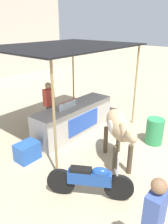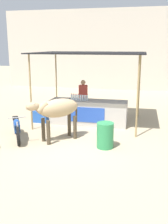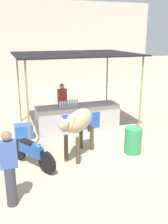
% 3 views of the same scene
% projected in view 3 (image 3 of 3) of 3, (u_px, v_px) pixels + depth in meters
% --- Properties ---
extents(ground_plane, '(60.00, 60.00, 0.00)m').
position_uv_depth(ground_plane, '(100.00, 155.00, 7.71)').
color(ground_plane, tan).
extents(building_wall_far, '(16.00, 0.50, 5.50)m').
position_uv_depth(building_wall_far, '(37.00, 45.00, 17.07)').
color(building_wall_far, beige).
rests_on(building_wall_far, ground).
extents(stall_counter, '(3.00, 0.82, 0.96)m').
position_uv_depth(stall_counter, '(78.00, 118.00, 9.57)').
color(stall_counter, '#B2ADA8').
rests_on(stall_counter, ground).
extents(stall_awning, '(4.20, 3.20, 2.78)m').
position_uv_depth(stall_awning, '(75.00, 57.00, 9.21)').
color(stall_awning, black).
rests_on(stall_awning, ground).
extents(water_bottle_row, '(0.70, 0.07, 0.25)m').
position_uv_depth(water_bottle_row, '(69.00, 103.00, 9.25)').
color(water_bottle_row, silver).
rests_on(water_bottle_row, stall_counter).
extents(vendor_behind_counter, '(0.34, 0.22, 1.65)m').
position_uv_depth(vendor_behind_counter, '(62.00, 104.00, 10.03)').
color(vendor_behind_counter, '#383842').
rests_on(vendor_behind_counter, ground).
extents(cooler_box, '(0.60, 0.44, 0.48)m').
position_uv_depth(cooler_box, '(24.00, 131.00, 8.95)').
color(cooler_box, blue).
rests_on(cooler_box, ground).
extents(water_barrel, '(0.51, 0.51, 0.78)m').
position_uv_depth(water_barrel, '(133.00, 140.00, 7.80)').
color(water_barrel, '#2D8C51').
rests_on(water_barrel, ground).
extents(cow, '(1.51, 1.58, 1.44)m').
position_uv_depth(cow, '(78.00, 123.00, 7.39)').
color(cow, tan).
rests_on(cow, ground).
extents(motorcycle_parked, '(1.02, 1.59, 0.90)m').
position_uv_depth(motorcycle_parked, '(32.00, 152.00, 6.97)').
color(motorcycle_parked, black).
rests_on(motorcycle_parked, ground).
extents(passerby_on_street, '(0.34, 0.22, 1.65)m').
position_uv_depth(passerby_on_street, '(9.00, 168.00, 5.26)').
color(passerby_on_street, '#383842').
rests_on(passerby_on_street, ground).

